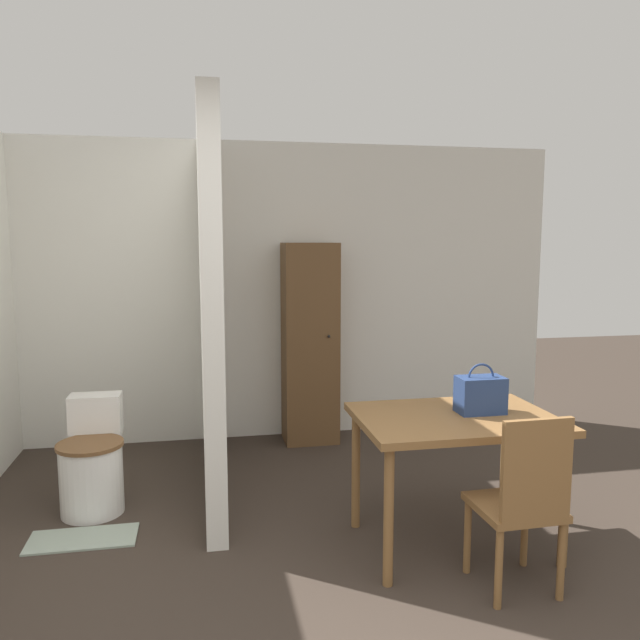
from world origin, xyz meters
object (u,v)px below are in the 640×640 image
toilet (92,465)px  handbag (480,394)px  dining_table (455,431)px  wooden_cabinet (310,343)px  wooden_chair (523,500)px

toilet → handbag: handbag is taller
dining_table → handbag: handbag is taller
wooden_cabinet → handbag: bearing=-72.5°
handbag → wooden_cabinet: size_ratio=0.17×
dining_table → wooden_chair: wooden_chair is taller
handbag → wooden_cabinet: (-0.61, 1.94, -0.02)m
wooden_chair → handbag: bearing=85.7°
wooden_chair → toilet: bearing=146.0°
wooden_chair → wooden_cabinet: bearing=101.7°
dining_table → handbag: bearing=8.9°
toilet → wooden_cabinet: wooden_cabinet is taller
wooden_chair → handbag: (0.03, 0.54, 0.38)m
dining_table → toilet: dining_table is taller
wooden_chair → toilet: (-2.17, 1.38, -0.18)m
dining_table → wooden_chair: 0.56m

